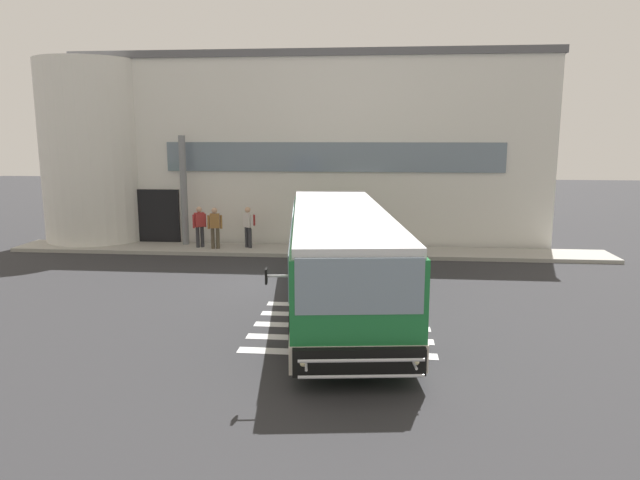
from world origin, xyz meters
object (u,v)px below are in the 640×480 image
at_px(passenger_by_doorway, 215,226).
at_px(safety_bollard_yellow, 371,249).
at_px(passenger_near_column, 200,225).
at_px(entry_support_column, 184,191).
at_px(passenger_at_curb_edge, 249,224).
at_px(bus_main_foreground, 340,260).

distance_m(passenger_by_doorway, safety_bollard_yellow, 6.41).
relative_size(passenger_near_column, safety_bollard_yellow, 1.86).
height_order(passenger_near_column, safety_bollard_yellow, passenger_near_column).
height_order(entry_support_column, safety_bollard_yellow, entry_support_column).
distance_m(passenger_by_doorway, passenger_at_curb_edge, 1.35).
bearing_deg(safety_bollard_yellow, passenger_by_doorway, 171.24).
xyz_separation_m(entry_support_column, passenger_near_column, (0.80, -0.58, -1.34)).
bearing_deg(safety_bollard_yellow, bus_main_foreground, -97.68).
height_order(passenger_near_column, passenger_at_curb_edge, same).
relative_size(entry_support_column, bus_main_foreground, 0.39).
bearing_deg(bus_main_foreground, passenger_by_doorway, 127.93).
height_order(passenger_by_doorway, safety_bollard_yellow, passenger_by_doorway).
bearing_deg(bus_main_foreground, passenger_at_curb_edge, 119.47).
relative_size(passenger_by_doorway, safety_bollard_yellow, 1.86).
bearing_deg(safety_bollard_yellow, entry_support_column, 167.03).
distance_m(passenger_near_column, passenger_at_curb_edge, 2.02).
relative_size(passenger_near_column, passenger_at_curb_edge, 1.00).
bearing_deg(passenger_at_curb_edge, safety_bollard_yellow, -14.95).
xyz_separation_m(entry_support_column, bus_main_foreground, (7.00, -7.87, -1.08)).
distance_m(entry_support_column, passenger_by_doorway, 2.18).
distance_m(entry_support_column, passenger_near_column, 1.67).
bearing_deg(passenger_at_curb_edge, passenger_near_column, -176.63).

